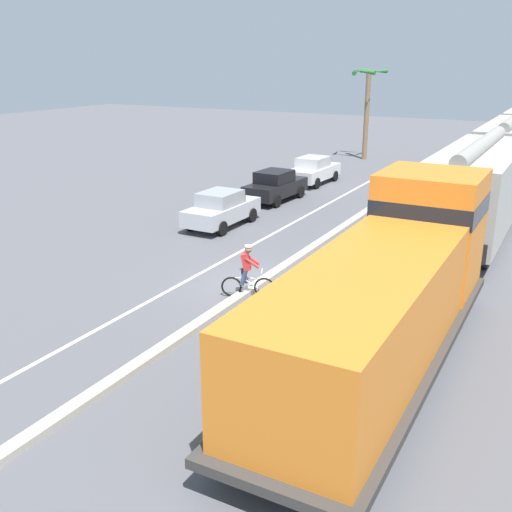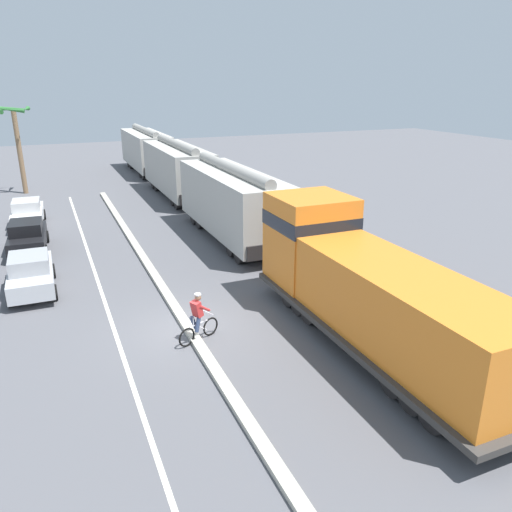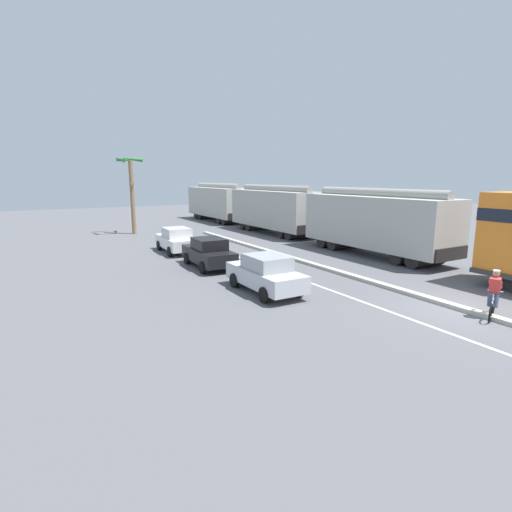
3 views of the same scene
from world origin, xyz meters
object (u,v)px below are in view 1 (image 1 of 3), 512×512
at_px(hopper_car_lead, 476,189).
at_px(palm_tree_near, 367,95).
at_px(parked_car_black, 275,186).
at_px(cyclist, 247,273).
at_px(locomotive, 391,292).
at_px(hopper_car_middle, 511,152).
at_px(parked_car_white, 314,170).
at_px(parked_car_silver, 221,209).

xyz_separation_m(hopper_car_lead, palm_tree_near, (-10.68, 17.46, 2.56)).
distance_m(hopper_car_lead, palm_tree_near, 20.63).
distance_m(hopper_car_lead, parked_car_black, 10.67).
bearing_deg(hopper_car_lead, parked_car_black, 168.43).
xyz_separation_m(cyclist, palm_tree_near, (-5.57, 27.74, 3.82)).
distance_m(locomotive, hopper_car_middle, 23.76).
xyz_separation_m(locomotive, palm_tree_near, (-10.68, 29.61, 2.84)).
height_order(locomotive, hopper_car_middle, locomotive).
bearing_deg(parked_car_white, parked_car_black, -89.73).
height_order(hopper_car_lead, cyclist, hopper_car_lead).
relative_size(hopper_car_middle, cyclist, 6.18).
distance_m(hopper_car_middle, parked_car_silver, 18.31).
xyz_separation_m(parked_car_black, parked_car_white, (-0.02, 5.16, 0.00)).
distance_m(hopper_car_middle, parked_car_black, 14.11).
xyz_separation_m(locomotive, hopper_car_middle, (0.00, 23.76, 0.28)).
bearing_deg(palm_tree_near, hopper_car_lead, -58.53).
xyz_separation_m(parked_car_silver, palm_tree_near, (-0.45, 20.99, 3.82)).
bearing_deg(hopper_car_middle, parked_car_silver, -124.05).
bearing_deg(hopper_car_lead, locomotive, -90.00).
xyz_separation_m(parked_car_silver, cyclist, (5.12, -6.75, 0.00)).
bearing_deg(parked_car_silver, hopper_car_lead, 19.06).
bearing_deg(parked_car_white, parked_car_silver, -89.07).
relative_size(hopper_car_middle, parked_car_white, 2.49).
xyz_separation_m(locomotive, parked_car_white, (-10.40, 19.44, -0.98)).
xyz_separation_m(parked_car_white, cyclist, (5.29, -17.58, 0.00)).
bearing_deg(parked_car_black, palm_tree_near, 91.13).
height_order(hopper_car_middle, parked_car_silver, hopper_car_middle).
xyz_separation_m(hopper_car_lead, hopper_car_middle, (0.00, 11.60, 0.00)).
height_order(parked_car_black, palm_tree_near, palm_tree_near).
bearing_deg(cyclist, locomotive, -20.07).
bearing_deg(hopper_car_middle, parked_car_black, -137.61).
bearing_deg(parked_car_black, parked_car_white, 90.27).
relative_size(parked_car_silver, parked_car_black, 0.99).
bearing_deg(parked_car_silver, locomotive, -40.13).
bearing_deg(parked_car_silver, palm_tree_near, 91.24).
bearing_deg(parked_car_white, hopper_car_lead, -35.01).
relative_size(hopper_car_middle, palm_tree_near, 1.61).
xyz_separation_m(locomotive, parked_car_black, (-10.38, 14.28, -0.98)).
bearing_deg(locomotive, parked_car_silver, 139.87).
bearing_deg(hopper_car_middle, locomotive, -90.00).
bearing_deg(cyclist, hopper_car_lead, 63.57).
height_order(locomotive, palm_tree_near, palm_tree_near).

